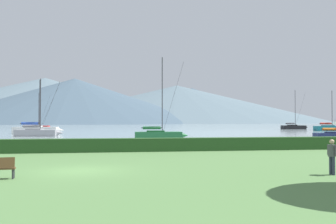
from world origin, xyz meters
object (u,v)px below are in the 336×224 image
at_px(sailboat_slip_5, 37,130).
at_px(sailboat_slip_1, 37,132).
at_px(person_seated_viewer, 332,154).
at_px(sailboat_slip_0, 330,128).
at_px(sailboat_slip_4, 37,127).
at_px(sailboat_slip_2, 159,135).
at_px(sailboat_slip_7, 294,127).

bearing_deg(sailboat_slip_5, sailboat_slip_1, -73.80).
bearing_deg(person_seated_viewer, sailboat_slip_0, 47.55).
bearing_deg(sailboat_slip_4, sailboat_slip_2, -59.54).
bearing_deg(person_seated_viewer, sailboat_slip_5, 103.15).
distance_m(sailboat_slip_2, sailboat_slip_5, 30.63).
distance_m(sailboat_slip_0, sailboat_slip_5, 66.33).
relative_size(sailboat_slip_0, sailboat_slip_7, 0.88).
bearing_deg(sailboat_slip_4, sailboat_slip_1, -73.86).
xyz_separation_m(sailboat_slip_7, person_seated_viewer, (-40.66, -81.02, 0.33)).
height_order(sailboat_slip_5, sailboat_slip_7, sailboat_slip_7).
height_order(sailboat_slip_0, sailboat_slip_4, sailboat_slip_4).
xyz_separation_m(sailboat_slip_4, sailboat_slip_5, (6.12, -32.75, 0.11)).
bearing_deg(sailboat_slip_0, sailboat_slip_5, -166.72).
bearing_deg(sailboat_slip_2, person_seated_viewer, -80.68).
distance_m(sailboat_slip_1, person_seated_viewer, 50.21).
height_order(sailboat_slip_1, sailboat_slip_7, sailboat_slip_7).
bearing_deg(person_seated_viewer, sailboat_slip_1, 105.70).
bearing_deg(sailboat_slip_1, sailboat_slip_2, -25.33).
bearing_deg(sailboat_slip_0, sailboat_slip_2, -139.35).
relative_size(sailboat_slip_4, person_seated_viewer, 6.07).
relative_size(sailboat_slip_1, sailboat_slip_5, 0.90).
distance_m(sailboat_slip_2, sailboat_slip_4, 61.72).
bearing_deg(sailboat_slip_7, sailboat_slip_1, -148.08).
relative_size(sailboat_slip_2, sailboat_slip_5, 1.08).
distance_m(sailboat_slip_7, person_seated_viewer, 90.65).
bearing_deg(person_seated_viewer, sailboat_slip_2, 86.67).
bearing_deg(sailboat_slip_2, sailboat_slip_1, 148.45).
bearing_deg(sailboat_slip_5, sailboat_slip_0, 12.74).
bearing_deg(sailboat_slip_5, person_seated_viewer, -62.22).
xyz_separation_m(sailboat_slip_0, sailboat_slip_7, (-1.13, 15.60, -0.03)).
bearing_deg(sailboat_slip_7, sailboat_slip_0, -83.74).
relative_size(sailboat_slip_0, sailboat_slip_4, 0.96).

